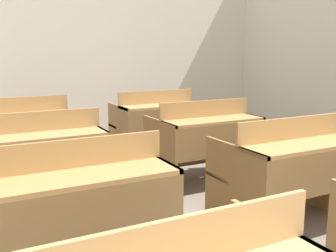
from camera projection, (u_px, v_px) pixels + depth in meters
wall_back at (69, 41)px, 5.74m from camera, size 6.52×0.06×3.17m
bench_second_left at (79, 207)px, 2.42m from camera, size 1.10×0.75×0.92m
bench_second_right at (290, 170)px, 3.19m from camera, size 1.10×0.75×0.92m
bench_third_left at (41, 159)px, 3.50m from camera, size 1.10×0.75×0.92m
bench_third_right at (205, 140)px, 4.28m from camera, size 1.10×0.75×0.92m
bench_back_left at (22, 134)px, 4.60m from camera, size 1.10×0.75×0.92m
bench_back_right at (156, 122)px, 5.38m from camera, size 1.10×0.75×0.92m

